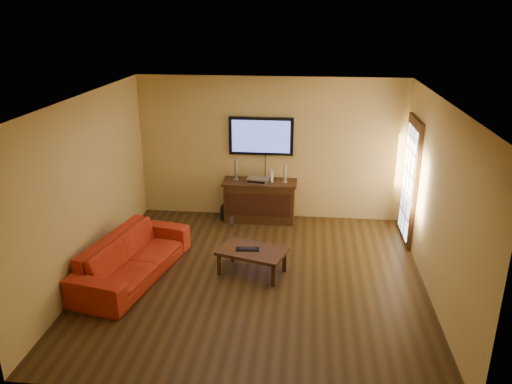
# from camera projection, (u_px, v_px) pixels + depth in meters

# --- Properties ---
(ground_plane) EXTENTS (5.00, 5.00, 0.00)m
(ground_plane) POSITION_uv_depth(u_px,v_px,m) (256.00, 279.00, 7.54)
(ground_plane) COLOR black
(ground_plane) RESTS_ON ground
(room_walls) EXTENTS (5.00, 5.00, 5.00)m
(room_walls) POSITION_uv_depth(u_px,v_px,m) (260.00, 160.00, 7.54)
(room_walls) COLOR tan
(room_walls) RESTS_ON ground
(french_door) EXTENTS (0.07, 1.02, 2.22)m
(french_door) POSITION_uv_depth(u_px,v_px,m) (409.00, 182.00, 8.51)
(french_door) COLOR #321B0B
(french_door) RESTS_ON ground
(media_console) EXTENTS (1.39, 0.53, 0.79)m
(media_console) POSITION_uv_depth(u_px,v_px,m) (260.00, 201.00, 9.50)
(media_console) COLOR #321B0B
(media_console) RESTS_ON ground
(television) EXTENTS (1.21, 0.08, 0.71)m
(television) POSITION_uv_depth(u_px,v_px,m) (261.00, 136.00, 9.29)
(television) COLOR black
(television) RESTS_ON ground
(coffee_table) EXTENTS (1.13, 0.86, 0.39)m
(coffee_table) POSITION_uv_depth(u_px,v_px,m) (252.00, 253.00, 7.58)
(coffee_table) COLOR #321B0B
(coffee_table) RESTS_ON ground
(sofa) EXTENTS (1.07, 2.30, 0.86)m
(sofa) POSITION_uv_depth(u_px,v_px,m) (132.00, 251.00, 7.45)
(sofa) COLOR #A92912
(sofa) RESTS_ON ground
(speaker_left) EXTENTS (0.11, 0.11, 0.40)m
(speaker_left) POSITION_uv_depth(u_px,v_px,m) (236.00, 171.00, 9.38)
(speaker_left) COLOR silver
(speaker_left) RESTS_ON media_console
(speaker_right) EXTENTS (0.09, 0.09, 0.34)m
(speaker_right) POSITION_uv_depth(u_px,v_px,m) (285.00, 174.00, 9.27)
(speaker_right) COLOR silver
(speaker_right) RESTS_ON media_console
(av_receiver) EXTENTS (0.43, 0.34, 0.09)m
(av_receiver) POSITION_uv_depth(u_px,v_px,m) (258.00, 180.00, 9.30)
(av_receiver) COLOR silver
(av_receiver) RESTS_ON media_console
(game_console) EXTENTS (0.08, 0.15, 0.20)m
(game_console) POSITION_uv_depth(u_px,v_px,m) (271.00, 176.00, 9.34)
(game_console) COLOR white
(game_console) RESTS_ON media_console
(subwoofer) EXTENTS (0.25, 0.25, 0.24)m
(subwoofer) POSITION_uv_depth(u_px,v_px,m) (228.00, 212.00, 9.68)
(subwoofer) COLOR black
(subwoofer) RESTS_ON ground
(bottle) EXTENTS (0.08, 0.08, 0.23)m
(bottle) POSITION_uv_depth(u_px,v_px,m) (231.00, 222.00, 9.29)
(bottle) COLOR white
(bottle) RESTS_ON ground
(keyboard) EXTENTS (0.36, 0.16, 0.02)m
(keyboard) POSITION_uv_depth(u_px,v_px,m) (248.00, 249.00, 7.57)
(keyboard) COLOR black
(keyboard) RESTS_ON coffee_table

